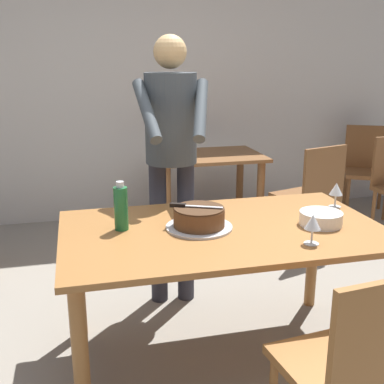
% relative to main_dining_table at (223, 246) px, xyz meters
% --- Properties ---
extents(ground_plane, '(14.00, 14.00, 0.00)m').
position_rel_main_dining_table_xyz_m(ground_plane, '(0.00, 0.00, -0.65)').
color(ground_plane, gray).
extents(back_wall, '(10.00, 0.12, 2.70)m').
position_rel_main_dining_table_xyz_m(back_wall, '(0.00, 2.61, 0.70)').
color(back_wall, silver).
rests_on(back_wall, ground_plane).
extents(main_dining_table, '(1.63, 0.96, 0.75)m').
position_rel_main_dining_table_xyz_m(main_dining_table, '(0.00, 0.00, 0.00)').
color(main_dining_table, '#9E6633').
rests_on(main_dining_table, ground_plane).
extents(cake_on_platter, '(0.34, 0.34, 0.11)m').
position_rel_main_dining_table_xyz_m(cake_on_platter, '(-0.12, 0.02, 0.15)').
color(cake_on_platter, silver).
rests_on(cake_on_platter, main_dining_table).
extents(cake_knife, '(0.26, 0.13, 0.02)m').
position_rel_main_dining_table_xyz_m(cake_knife, '(-0.19, 0.05, 0.22)').
color(cake_knife, silver).
rests_on(cake_knife, cake_on_platter).
extents(plate_stack, '(0.22, 0.22, 0.07)m').
position_rel_main_dining_table_xyz_m(plate_stack, '(0.50, -0.08, 0.14)').
color(plate_stack, white).
rests_on(plate_stack, main_dining_table).
extents(wine_glass_near, '(0.08, 0.08, 0.14)m').
position_rel_main_dining_table_xyz_m(wine_glass_near, '(0.33, -0.31, 0.20)').
color(wine_glass_near, silver).
rests_on(wine_glass_near, main_dining_table).
extents(wine_glass_far, '(0.08, 0.08, 0.14)m').
position_rel_main_dining_table_xyz_m(wine_glass_far, '(0.74, 0.18, 0.20)').
color(wine_glass_far, silver).
rests_on(wine_glass_far, main_dining_table).
extents(water_bottle, '(0.07, 0.07, 0.25)m').
position_rel_main_dining_table_xyz_m(water_bottle, '(-0.51, 0.10, 0.22)').
color(water_bottle, '#1E6B38').
rests_on(water_bottle, main_dining_table).
extents(person_cutting_cake, '(0.47, 0.56, 1.72)m').
position_rel_main_dining_table_xyz_m(person_cutting_cake, '(-0.13, 0.69, 0.43)').
color(person_cutting_cake, '#2D2D38').
rests_on(person_cutting_cake, ground_plane).
extents(chair_near_side, '(0.49, 0.49, 0.90)m').
position_rel_main_dining_table_xyz_m(chair_near_side, '(0.24, -0.85, -0.16)').
color(chair_near_side, '#9E6633').
rests_on(chair_near_side, ground_plane).
extents(background_table, '(1.00, 0.70, 0.74)m').
position_rel_main_dining_table_xyz_m(background_table, '(0.44, 1.91, -0.07)').
color(background_table, brown).
rests_on(background_table, ground_plane).
extents(background_chair_1, '(0.59, 0.59, 0.90)m').
position_rel_main_dining_table_xyz_m(background_chair_1, '(2.24, 2.11, -0.16)').
color(background_chair_1, brown).
rests_on(background_chair_1, ground_plane).
extents(background_chair_3, '(0.55, 0.55, 0.90)m').
position_rel_main_dining_table_xyz_m(background_chair_3, '(1.20, 1.32, -0.16)').
color(background_chair_3, brown).
rests_on(background_chair_3, ground_plane).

